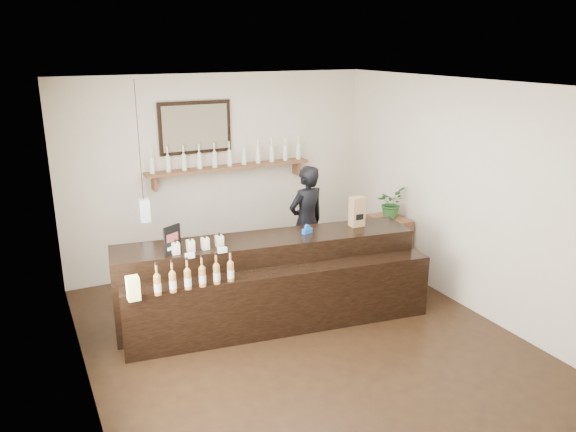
# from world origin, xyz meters

# --- Properties ---
(ground) EXTENTS (5.00, 5.00, 0.00)m
(ground) POSITION_xyz_m (0.00, 0.00, 0.00)
(ground) COLOR black
(ground) RESTS_ON ground
(room_shell) EXTENTS (5.00, 5.00, 5.00)m
(room_shell) POSITION_xyz_m (0.00, 0.00, 1.70)
(room_shell) COLOR beige
(room_shell) RESTS_ON ground
(back_wall_decor) EXTENTS (2.66, 0.96, 1.69)m
(back_wall_decor) POSITION_xyz_m (-0.15, 2.37, 1.76)
(back_wall_decor) COLOR #58331E
(back_wall_decor) RESTS_ON ground
(counter) EXTENTS (3.61, 1.44, 1.16)m
(counter) POSITION_xyz_m (-0.10, 0.57, 0.47)
(counter) COLOR black
(counter) RESTS_ON ground
(promo_sign) EXTENTS (0.21, 0.12, 0.32)m
(promo_sign) POSITION_xyz_m (-1.21, 0.69, 1.15)
(promo_sign) COLOR black
(promo_sign) RESTS_ON counter
(paper_bag) EXTENTS (0.17, 0.13, 0.37)m
(paper_bag) POSITION_xyz_m (1.11, 0.61, 1.18)
(paper_bag) COLOR brown
(paper_bag) RESTS_ON counter
(tape_dispenser) EXTENTS (0.14, 0.09, 0.11)m
(tape_dispenser) POSITION_xyz_m (0.42, 0.63, 1.04)
(tape_dispenser) COLOR #1856AE
(tape_dispenser) RESTS_ON counter
(side_cabinet) EXTENTS (0.43, 0.58, 0.84)m
(side_cabinet) POSITION_xyz_m (2.00, 1.11, 0.42)
(side_cabinet) COLOR #58331E
(side_cabinet) RESTS_ON ground
(potted_plant) EXTENTS (0.52, 0.50, 0.44)m
(potted_plant) POSITION_xyz_m (2.00, 1.11, 1.06)
(potted_plant) COLOR #295B24
(potted_plant) RESTS_ON side_cabinet
(shopkeeper) EXTENTS (0.73, 0.56, 1.81)m
(shopkeeper) POSITION_xyz_m (0.91, 1.55, 0.91)
(shopkeeper) COLOR black
(shopkeeper) RESTS_ON ground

